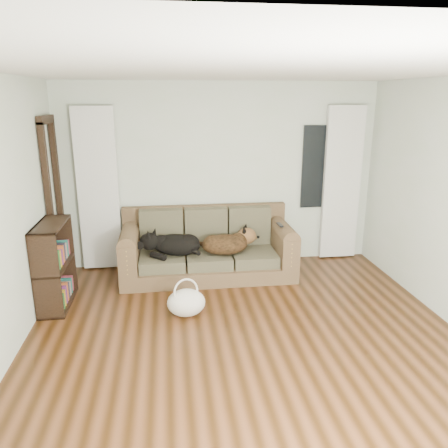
{
  "coord_description": "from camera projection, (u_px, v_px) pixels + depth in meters",
  "views": [
    {
      "loc": [
        -0.74,
        -3.65,
        2.38
      ],
      "look_at": [
        -0.06,
        1.6,
        0.84
      ],
      "focal_mm": 35.0,
      "sensor_mm": 36.0,
      "label": 1
    }
  ],
  "objects": [
    {
      "name": "floor",
      "position": [
        251.0,
        353.0,
        4.23
      ],
      "size": [
        5.0,
        5.0,
        0.0
      ],
      "primitive_type": "plane",
      "color": "black",
      "rests_on": "ground"
    },
    {
      "name": "ceiling",
      "position": [
        257.0,
        69.0,
        3.5
      ],
      "size": [
        5.0,
        5.0,
        0.0
      ],
      "primitive_type": "plane",
      "color": "white",
      "rests_on": "ground"
    },
    {
      "name": "wall_back",
      "position": [
        220.0,
        176.0,
        6.25
      ],
      "size": [
        4.5,
        0.04,
        2.6
      ],
      "primitive_type": "cube",
      "color": "silver",
      "rests_on": "ground"
    },
    {
      "name": "curtain_left",
      "position": [
        98.0,
        190.0,
        6.0
      ],
      "size": [
        0.55,
        0.08,
        2.25
      ],
      "primitive_type": "cube",
      "color": "silver",
      "rests_on": "ground"
    },
    {
      "name": "curtain_right",
      "position": [
        342.0,
        184.0,
        6.43
      ],
      "size": [
        0.55,
        0.08,
        2.25
      ],
      "primitive_type": "cube",
      "color": "silver",
      "rests_on": "ground"
    },
    {
      "name": "window_pane",
      "position": [
        319.0,
        167.0,
        6.37
      ],
      "size": [
        0.5,
        0.03,
        1.2
      ],
      "primitive_type": "cube",
      "color": "black",
      "rests_on": "wall_back"
    },
    {
      "name": "door_casing",
      "position": [
        55.0,
        205.0,
        5.62
      ],
      "size": [
        0.07,
        0.6,
        2.1
      ],
      "primitive_type": "cube",
      "color": "black",
      "rests_on": "ground"
    },
    {
      "name": "sofa",
      "position": [
        208.0,
        244.0,
        5.96
      ],
      "size": [
        2.33,
        1.01,
        0.95
      ],
      "primitive_type": "cube",
      "color": "#4C3A29",
      "rests_on": "floor"
    },
    {
      "name": "dog_black_lab",
      "position": [
        174.0,
        245.0,
        5.84
      ],
      "size": [
        0.76,
        0.64,
        0.27
      ],
      "primitive_type": "ellipsoid",
      "rotation": [
        0.0,
        0.0,
        -0.34
      ],
      "color": "black",
      "rests_on": "sofa"
    },
    {
      "name": "dog_shepherd",
      "position": [
        227.0,
        243.0,
        5.89
      ],
      "size": [
        0.65,
        0.46,
        0.29
      ],
      "primitive_type": "ellipsoid",
      "rotation": [
        0.0,
        0.0,
        3.13
      ],
      "color": "black",
      "rests_on": "sofa"
    },
    {
      "name": "tv_remote",
      "position": [
        280.0,
        225.0,
        5.87
      ],
      "size": [
        0.06,
        0.18,
        0.02
      ],
      "primitive_type": "cube",
      "rotation": [
        0.0,
        0.0,
        0.04
      ],
      "color": "black",
      "rests_on": "sofa"
    },
    {
      "name": "tote_bag",
      "position": [
        186.0,
        302.0,
        4.91
      ],
      "size": [
        0.44,
        0.34,
        0.31
      ],
      "primitive_type": "ellipsoid",
      "rotation": [
        0.0,
        0.0,
        0.02
      ],
      "color": "beige",
      "rests_on": "floor"
    },
    {
      "name": "bookshelf",
      "position": [
        55.0,
        265.0,
        5.08
      ],
      "size": [
        0.37,
        0.83,
        1.0
      ],
      "primitive_type": "cube",
      "rotation": [
        0.0,
        0.0,
        -0.09
      ],
      "color": "black",
      "rests_on": "floor"
    }
  ]
}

